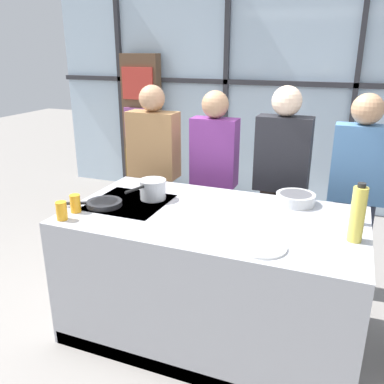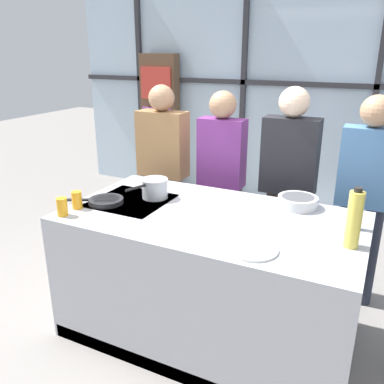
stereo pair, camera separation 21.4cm
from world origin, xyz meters
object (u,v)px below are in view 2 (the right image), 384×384
object	(u,v)px
spectator_far_right	(365,190)
oil_bottle	(354,219)
white_plate	(252,249)
pepper_grinder	(359,214)
spectator_center_left	(221,172)
saucepan	(155,188)
juice_glass_far	(77,200)
mixing_bowl	(298,201)
spectator_far_left	(163,164)
frying_pan	(105,201)
juice_glass_near	(62,207)
spectator_center_right	(288,178)

from	to	relation	value
spectator_far_right	oil_bottle	bearing A→B (deg)	89.78
white_plate	pepper_grinder	distance (m)	0.73
spectator_center_left	spectator_far_right	distance (m)	1.16
oil_bottle	spectator_far_right	bearing A→B (deg)	89.78
saucepan	white_plate	distance (m)	1.02
juice_glass_far	oil_bottle	bearing A→B (deg)	7.18
white_plate	juice_glass_far	world-z (taller)	juice_glass_far
mixing_bowl	oil_bottle	world-z (taller)	oil_bottle
spectator_far_left	frying_pan	size ratio (longest dim) A/B	4.02
white_plate	mixing_bowl	bearing A→B (deg)	84.18
spectator_far_left	juice_glass_near	distance (m)	1.31
juice_glass_far	juice_glass_near	bearing A→B (deg)	-90.00
juice_glass_near	spectator_center_left	bearing A→B (deg)	66.26
frying_pan	juice_glass_near	xyz separation A→B (m)	(-0.11, -0.30, 0.04)
mixing_bowl	juice_glass_near	size ratio (longest dim) A/B	2.25
oil_bottle	white_plate	bearing A→B (deg)	-149.08
frying_pan	spectator_far_right	bearing A→B (deg)	31.82
oil_bottle	juice_glass_far	world-z (taller)	oil_bottle
juice_glass_near	pepper_grinder	bearing A→B (deg)	19.48
spectator_far_left	oil_bottle	world-z (taller)	spectator_far_left
spectator_far_right	mixing_bowl	bearing A→B (deg)	50.57
spectator_center_right	frying_pan	distance (m)	1.45
spectator_far_right	oil_bottle	distance (m)	0.96
mixing_bowl	pepper_grinder	xyz separation A→B (m)	(0.40, -0.21, 0.06)
saucepan	juice_glass_far	xyz separation A→B (m)	(-0.36, -0.41, -0.02)
spectator_center_left	frying_pan	world-z (taller)	spectator_center_left
spectator_center_right	juice_glass_far	world-z (taller)	spectator_center_right
white_plate	mixing_bowl	distance (m)	0.75
spectator_far_right	white_plate	xyz separation A→B (m)	(-0.47, -1.23, -0.02)
spectator_center_right	spectator_far_right	size ratio (longest dim) A/B	1.02
mixing_bowl	spectator_far_left	bearing A→B (deg)	160.23
oil_bottle	frying_pan	bearing A→B (deg)	-177.94
mixing_bowl	juice_glass_near	bearing A→B (deg)	-148.29
spectator_far_left	spectator_far_right	distance (m)	1.74
spectator_far_right	white_plate	world-z (taller)	spectator_far_right
white_plate	pepper_grinder	bearing A→B (deg)	48.35
spectator_center_right	juice_glass_far	xyz separation A→B (m)	(-1.15, -1.17, 0.02)
spectator_far_right	pepper_grinder	xyz separation A→B (m)	(0.01, -0.69, 0.07)
spectator_far_right	juice_glass_far	bearing A→B (deg)	33.97
spectator_far_right	oil_bottle	xyz separation A→B (m)	(-0.00, -0.95, 0.13)
oil_bottle	pepper_grinder	bearing A→B (deg)	87.77
mixing_bowl	pepper_grinder	distance (m)	0.46
spectator_far_right	juice_glass_far	size ratio (longest dim) A/B	13.66
frying_pan	pepper_grinder	size ratio (longest dim) A/B	1.86
spectator_far_left	frying_pan	bearing A→B (deg)	96.30
spectator_center_right	spectator_far_left	bearing A→B (deg)	0.00
spectator_center_left	mixing_bowl	distance (m)	0.90
juice_glass_near	juice_glass_far	size ratio (longest dim) A/B	1.00
white_plate	frying_pan	bearing A→B (deg)	169.08
spectator_center_left	saucepan	world-z (taller)	spectator_center_left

